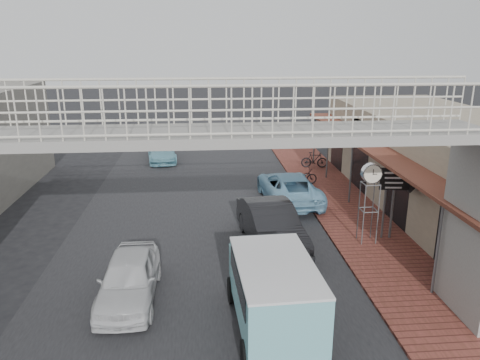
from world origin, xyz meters
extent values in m
plane|color=black|center=(0.00, 0.00, 0.00)|extent=(120.00, 120.00, 0.00)
cube|color=black|center=(0.00, 0.00, 0.01)|extent=(10.00, 60.00, 0.01)
cube|color=brown|center=(6.50, 3.00, 0.05)|extent=(3.00, 40.00, 0.10)
cube|color=gray|center=(11.00, 4.00, 2.00)|extent=(6.00, 18.00, 4.00)
cube|color=brown|center=(7.70, 4.00, 2.90)|extent=(1.80, 18.00, 0.12)
cube|color=silver|center=(8.05, 7.50, 3.30)|extent=(0.08, 2.60, 0.90)
cube|color=#B21914|center=(8.05, 1.00, 3.30)|extent=(0.08, 2.20, 0.80)
cube|color=gray|center=(0.00, -4.00, 5.12)|extent=(14.00, 2.00, 0.24)
cube|color=beige|center=(0.00, -3.05, 5.79)|extent=(14.00, 0.08, 1.10)
cube|color=beige|center=(0.00, -4.95, 5.79)|extent=(14.00, 0.08, 1.10)
imported|color=silver|center=(-1.95, -2.44, 0.67)|extent=(1.64, 3.98, 1.35)
imported|color=black|center=(2.69, 0.90, 0.78)|extent=(2.24, 4.90, 1.56)
imported|color=#77AFCE|center=(4.20, 5.58, 0.70)|extent=(2.59, 5.14, 1.40)
imported|color=#71B1C3|center=(-2.25, 13.93, 0.59)|extent=(2.13, 4.22, 1.18)
cylinder|color=black|center=(1.03, -2.86, 0.38)|extent=(0.29, 0.77, 0.76)
cylinder|color=black|center=(2.71, -2.78, 0.38)|extent=(0.29, 0.77, 0.76)
cylinder|color=black|center=(1.16, -5.78, 0.38)|extent=(0.29, 0.77, 0.76)
cylinder|color=black|center=(2.84, -5.71, 0.38)|extent=(0.29, 0.77, 0.76)
cube|color=#74C0C9|center=(1.95, -4.61, 1.28)|extent=(1.99, 3.54, 1.46)
cube|color=#74C0C9|center=(1.86, -2.61, 1.03)|extent=(1.80, 1.05, 0.97)
cube|color=black|center=(1.95, -4.61, 1.68)|extent=(2.01, 2.90, 0.54)
cube|color=silver|center=(1.95, -4.61, 2.04)|extent=(2.02, 3.55, 0.06)
imported|color=black|center=(5.30, 7.86, 0.52)|extent=(1.66, 0.74, 0.84)
imported|color=black|center=(6.72, 11.07, 0.55)|extent=(1.56, 0.66, 0.91)
cylinder|color=#59595B|center=(5.94, 1.00, 1.22)|extent=(0.04, 0.04, 2.24)
cylinder|color=#59595B|center=(6.47, 1.01, 1.22)|extent=(0.04, 0.04, 2.24)
cylinder|color=#59595B|center=(5.95, 0.47, 1.22)|extent=(0.04, 0.04, 2.24)
cylinder|color=#59595B|center=(6.48, 0.48, 1.22)|extent=(0.04, 0.04, 2.24)
cylinder|color=silver|center=(6.21, 0.74, 2.71)|extent=(0.73, 0.27, 0.72)
cylinder|color=beige|center=(6.21, 0.60, 2.71)|extent=(0.64, 0.04, 0.64)
cylinder|color=beige|center=(6.21, 0.87, 2.71)|extent=(0.64, 0.04, 0.64)
cylinder|color=#59595B|center=(7.20, 0.97, 1.44)|extent=(0.09, 0.09, 2.68)
cube|color=black|center=(7.20, 0.94, 2.41)|extent=(1.11, 0.18, 0.83)
cone|color=black|center=(7.98, 0.85, 2.41)|extent=(0.67, 1.07, 1.02)
cube|color=white|center=(7.15, 0.92, 2.37)|extent=(0.74, 0.09, 0.56)
camera|label=1|loc=(0.23, -14.72, 7.27)|focal=35.00mm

